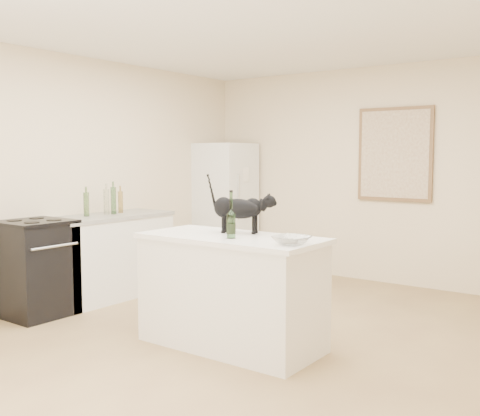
{
  "coord_description": "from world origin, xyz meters",
  "views": [
    {
      "loc": [
        2.81,
        -3.77,
        1.53
      ],
      "look_at": [
        0.15,
        -0.15,
        1.12
      ],
      "focal_mm": 42.57,
      "sensor_mm": 36.0,
      "label": 1
    }
  ],
  "objects_px": {
    "stove": "(36,269)",
    "glass_bowl": "(292,240)",
    "wine_bottle": "(231,217)",
    "fridge": "(225,206)",
    "black_cat": "(239,211)"
  },
  "relations": [
    {
      "from": "black_cat",
      "to": "wine_bottle",
      "type": "distance_m",
      "value": 0.3
    },
    {
      "from": "stove",
      "to": "glass_bowl",
      "type": "bearing_deg",
      "value": 6.09
    },
    {
      "from": "glass_bowl",
      "to": "wine_bottle",
      "type": "bearing_deg",
      "value": 179.9
    },
    {
      "from": "black_cat",
      "to": "glass_bowl",
      "type": "height_order",
      "value": "black_cat"
    },
    {
      "from": "black_cat",
      "to": "wine_bottle",
      "type": "relative_size",
      "value": 1.59
    },
    {
      "from": "stove",
      "to": "wine_bottle",
      "type": "bearing_deg",
      "value": 7.65
    },
    {
      "from": "stove",
      "to": "black_cat",
      "type": "relative_size",
      "value": 1.75
    },
    {
      "from": "wine_bottle",
      "to": "fridge",
      "type": "bearing_deg",
      "value": 128.72
    },
    {
      "from": "fridge",
      "to": "black_cat",
      "type": "height_order",
      "value": "fridge"
    },
    {
      "from": "black_cat",
      "to": "fridge",
      "type": "bearing_deg",
      "value": 108.7
    },
    {
      "from": "glass_bowl",
      "to": "fridge",
      "type": "bearing_deg",
      "value": 135.17
    },
    {
      "from": "stove",
      "to": "black_cat",
      "type": "height_order",
      "value": "black_cat"
    },
    {
      "from": "wine_bottle",
      "to": "glass_bowl",
      "type": "relative_size",
      "value": 1.23
    },
    {
      "from": "wine_bottle",
      "to": "black_cat",
      "type": "bearing_deg",
      "value": 115.57
    },
    {
      "from": "black_cat",
      "to": "wine_bottle",
      "type": "bearing_deg",
      "value": -85.71
    }
  ]
}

